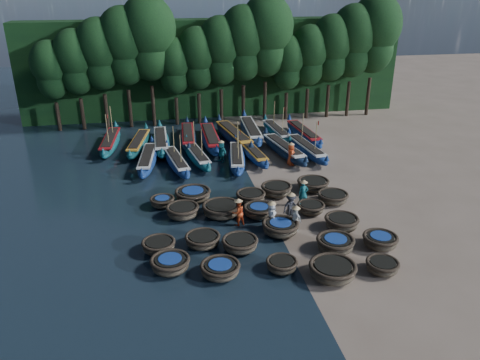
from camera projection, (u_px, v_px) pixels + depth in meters
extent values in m
plane|color=#7D6B5B|center=(265.00, 206.00, 30.76)|extent=(120.00, 120.00, 0.00)
cube|color=black|center=(215.00, 68.00, 50.03)|extent=(40.00, 3.00, 10.00)
ellipsoid|color=#4B412E|center=(332.00, 272.00, 23.13)|extent=(2.95, 2.95, 0.72)
torus|color=#34291F|center=(333.00, 266.00, 23.00)|extent=(2.39, 2.39, 0.22)
cylinder|color=black|center=(333.00, 265.00, 22.98)|extent=(1.82, 1.82, 0.07)
ellipsoid|color=#4B412E|center=(382.00, 267.00, 23.60)|extent=(2.05, 2.05, 0.59)
torus|color=#34291F|center=(383.00, 263.00, 23.49)|extent=(1.70, 1.70, 0.18)
cylinder|color=black|center=(383.00, 262.00, 23.48)|extent=(1.28, 1.28, 0.05)
ellipsoid|color=#4B412E|center=(170.00, 265.00, 23.70)|extent=(2.20, 2.20, 0.68)
torus|color=#34291F|center=(170.00, 260.00, 23.58)|extent=(2.05, 2.05, 0.21)
cylinder|color=black|center=(170.00, 259.00, 23.56)|extent=(1.55, 1.55, 0.06)
cylinder|color=navy|center=(170.00, 259.00, 23.55)|extent=(1.19, 1.19, 0.04)
ellipsoid|color=#4B412E|center=(220.00, 271.00, 23.31)|extent=(2.37, 2.37, 0.63)
torus|color=#34291F|center=(220.00, 266.00, 23.20)|extent=(2.03, 2.03, 0.19)
cylinder|color=black|center=(220.00, 265.00, 23.18)|extent=(1.55, 1.55, 0.06)
cylinder|color=navy|center=(220.00, 264.00, 23.17)|extent=(1.19, 1.19, 0.04)
ellipsoid|color=#4B412E|center=(282.00, 266.00, 23.75)|extent=(1.86, 1.86, 0.57)
torus|color=#34291F|center=(282.00, 261.00, 23.64)|extent=(1.64, 1.64, 0.17)
cylinder|color=black|center=(282.00, 261.00, 23.63)|extent=(1.23, 1.23, 0.05)
ellipsoid|color=#4B412E|center=(335.00, 245.00, 25.45)|extent=(2.39, 2.39, 0.72)
torus|color=#34291F|center=(336.00, 240.00, 25.32)|extent=(2.11, 2.11, 0.22)
cylinder|color=black|center=(336.00, 239.00, 25.30)|extent=(1.59, 1.59, 0.07)
cylinder|color=navy|center=(336.00, 239.00, 25.28)|extent=(1.22, 1.22, 0.04)
ellipsoid|color=#4B412E|center=(380.00, 242.00, 25.82)|extent=(2.38, 2.38, 0.67)
torus|color=#34291F|center=(381.00, 237.00, 25.70)|extent=(1.96, 1.96, 0.20)
cylinder|color=black|center=(381.00, 236.00, 25.68)|extent=(1.48, 1.48, 0.06)
cylinder|color=navy|center=(381.00, 236.00, 25.67)|extent=(1.14, 1.14, 0.04)
ellipsoid|color=#4B412E|center=(159.00, 247.00, 25.40)|extent=(2.25, 2.25, 0.61)
torus|color=#34291F|center=(158.00, 242.00, 25.29)|extent=(1.86, 1.86, 0.19)
cylinder|color=black|center=(158.00, 242.00, 25.28)|extent=(1.40, 1.40, 0.06)
ellipsoid|color=#4B412E|center=(203.00, 241.00, 25.96)|extent=(2.15, 2.15, 0.61)
torus|color=#34291F|center=(203.00, 237.00, 25.85)|extent=(1.99, 1.99, 0.19)
cylinder|color=black|center=(203.00, 236.00, 25.84)|extent=(1.52, 1.52, 0.06)
ellipsoid|color=#4B412E|center=(240.00, 245.00, 25.55)|extent=(1.96, 1.96, 0.64)
torus|color=#34291F|center=(240.00, 240.00, 25.43)|extent=(2.01, 2.01, 0.19)
cylinder|color=black|center=(240.00, 240.00, 25.41)|extent=(1.52, 1.52, 0.06)
ellipsoid|color=#4B412E|center=(280.00, 229.00, 27.14)|extent=(2.24, 2.24, 0.71)
torus|color=#34291F|center=(281.00, 224.00, 27.00)|extent=(2.17, 2.17, 0.22)
cylinder|color=black|center=(281.00, 223.00, 26.99)|extent=(1.64, 1.64, 0.06)
cylinder|color=navy|center=(281.00, 222.00, 26.97)|extent=(1.26, 1.26, 0.04)
ellipsoid|color=#4B412E|center=(341.00, 224.00, 27.68)|extent=(2.32, 2.32, 0.73)
torus|color=#34291F|center=(342.00, 219.00, 27.55)|extent=(2.06, 2.06, 0.22)
cylinder|color=black|center=(342.00, 218.00, 27.53)|extent=(1.54, 1.54, 0.07)
ellipsoid|color=#4B412E|center=(183.00, 212.00, 29.04)|extent=(2.09, 2.09, 0.73)
torus|color=#34291F|center=(182.00, 207.00, 28.91)|extent=(2.08, 2.08, 0.22)
cylinder|color=black|center=(182.00, 207.00, 28.89)|extent=(1.56, 1.56, 0.07)
ellipsoid|color=#4B412E|center=(221.00, 211.00, 29.25)|extent=(2.74, 2.74, 0.74)
torus|color=#34291F|center=(221.00, 206.00, 29.12)|extent=(2.44, 2.44, 0.22)
cylinder|color=black|center=(221.00, 205.00, 29.10)|extent=(1.86, 1.86, 0.07)
ellipsoid|color=#4B412E|center=(259.00, 212.00, 29.19)|extent=(2.21, 2.21, 0.66)
torus|color=#34291F|center=(259.00, 207.00, 29.06)|extent=(1.98, 1.98, 0.20)
cylinder|color=black|center=(259.00, 207.00, 29.05)|extent=(1.49, 1.49, 0.06)
cylinder|color=navy|center=(259.00, 206.00, 29.03)|extent=(1.14, 1.14, 0.04)
ellipsoid|color=#4B412E|center=(311.00, 209.00, 29.64)|extent=(1.89, 1.89, 0.60)
torus|color=#34291F|center=(311.00, 205.00, 29.53)|extent=(1.76, 1.76, 0.18)
cylinder|color=black|center=(311.00, 204.00, 29.52)|extent=(1.33, 1.33, 0.05)
ellipsoid|color=#4B412E|center=(333.00, 198.00, 31.04)|extent=(2.13, 2.13, 0.63)
torus|color=#34291F|center=(333.00, 194.00, 30.92)|extent=(2.07, 2.07, 0.19)
cylinder|color=black|center=(333.00, 194.00, 30.90)|extent=(1.58, 1.58, 0.06)
ellipsoid|color=#4B412E|center=(162.00, 203.00, 30.50)|extent=(1.52, 1.52, 0.58)
torus|color=#34291F|center=(162.00, 199.00, 30.39)|extent=(1.62, 1.62, 0.18)
cylinder|color=black|center=(162.00, 198.00, 30.38)|extent=(1.21, 1.21, 0.05)
cylinder|color=navy|center=(162.00, 198.00, 30.36)|extent=(0.93, 0.93, 0.04)
ellipsoid|color=#4B412E|center=(193.00, 196.00, 31.29)|extent=(2.87, 2.87, 0.70)
torus|color=#34291F|center=(193.00, 191.00, 31.16)|extent=(2.42, 2.42, 0.21)
cylinder|color=black|center=(193.00, 191.00, 31.14)|extent=(1.85, 1.85, 0.06)
cylinder|color=navy|center=(193.00, 190.00, 31.12)|extent=(1.42, 1.42, 0.04)
ellipsoid|color=#4B412E|center=(251.00, 198.00, 31.02)|extent=(1.88, 1.88, 0.68)
torus|color=#34291F|center=(251.00, 194.00, 30.89)|extent=(1.98, 1.98, 0.21)
cylinder|color=black|center=(251.00, 193.00, 30.88)|extent=(1.49, 1.49, 0.06)
ellipsoid|color=#4B412E|center=(276.00, 191.00, 32.10)|extent=(2.48, 2.48, 0.68)
torus|color=#34291F|center=(277.00, 186.00, 31.98)|extent=(2.15, 2.15, 0.21)
cylinder|color=black|center=(277.00, 186.00, 31.96)|extent=(1.63, 1.63, 0.06)
ellipsoid|color=#4B412E|center=(313.00, 185.00, 32.93)|extent=(2.60, 2.60, 0.68)
torus|color=#34291F|center=(313.00, 181.00, 32.81)|extent=(2.27, 2.27, 0.21)
cylinder|color=black|center=(313.00, 181.00, 32.79)|extent=(1.73, 1.73, 0.06)
ellipsoid|color=navy|center=(148.00, 160.00, 37.21)|extent=(2.17, 7.63, 0.94)
cone|color=navy|center=(152.00, 138.00, 40.33)|extent=(0.41, 0.41, 0.56)
cone|color=navy|center=(142.00, 171.00, 33.62)|extent=(0.41, 0.41, 0.47)
cube|color=silver|center=(147.00, 155.00, 37.05)|extent=(1.62, 5.91, 0.11)
cube|color=black|center=(147.00, 155.00, 37.02)|extent=(1.28, 5.13, 0.09)
ellipsoid|color=navy|center=(176.00, 162.00, 36.83)|extent=(2.44, 7.21, 0.89)
cone|color=navy|center=(167.00, 142.00, 39.59)|extent=(0.39, 0.39, 0.53)
cone|color=navy|center=(187.00, 172.00, 33.63)|extent=(0.39, 0.39, 0.44)
cube|color=silver|center=(176.00, 158.00, 36.68)|extent=(1.83, 5.58, 0.11)
cube|color=black|center=(176.00, 157.00, 36.65)|extent=(1.48, 4.84, 0.09)
cylinder|color=#997F4C|center=(174.00, 141.00, 37.22)|extent=(0.06, 0.21, 2.48)
cylinder|color=#997F4C|center=(181.00, 150.00, 35.15)|extent=(0.06, 0.21, 2.48)
plane|color=red|center=(182.00, 137.00, 34.76)|extent=(0.00, 0.31, 0.31)
ellipsoid|color=#0F5753|center=(197.00, 156.00, 38.12)|extent=(2.39, 7.20, 0.89)
cone|color=#0F5753|center=(186.00, 137.00, 40.89)|extent=(0.39, 0.39, 0.53)
cone|color=#0F5753|center=(208.00, 164.00, 34.92)|extent=(0.39, 0.39, 0.44)
cube|color=silver|center=(197.00, 152.00, 37.98)|extent=(1.80, 5.57, 0.11)
cube|color=black|center=(197.00, 151.00, 37.95)|extent=(1.45, 4.84, 0.09)
cylinder|color=#997F4C|center=(194.00, 136.00, 38.51)|extent=(0.06, 0.21, 2.48)
cylinder|color=#997F4C|center=(202.00, 144.00, 36.44)|extent=(0.06, 0.21, 2.48)
plane|color=red|center=(203.00, 131.00, 36.06)|extent=(0.00, 0.31, 0.31)
ellipsoid|color=navy|center=(237.00, 158.00, 37.59)|extent=(2.42, 7.49, 0.92)
cone|color=navy|center=(236.00, 137.00, 40.65)|extent=(0.41, 0.41, 0.55)
cone|color=navy|center=(238.00, 169.00, 34.07)|extent=(0.41, 0.41, 0.46)
cube|color=silver|center=(237.00, 154.00, 37.44)|extent=(1.82, 5.79, 0.11)
cube|color=black|center=(237.00, 153.00, 37.41)|extent=(1.46, 5.03, 0.09)
cylinder|color=#997F4C|center=(237.00, 137.00, 38.03)|extent=(0.06, 0.22, 2.58)
cylinder|color=#997F4C|center=(238.00, 147.00, 35.74)|extent=(0.06, 0.22, 2.58)
plane|color=red|center=(240.00, 133.00, 35.30)|extent=(0.00, 0.32, 0.32)
ellipsoid|color=navy|center=(252.00, 153.00, 38.76)|extent=(2.13, 7.33, 0.90)
cone|color=navy|center=(240.00, 134.00, 41.62)|extent=(0.40, 0.40, 0.54)
cone|color=navy|center=(267.00, 161.00, 35.45)|extent=(0.40, 0.40, 0.45)
cube|color=orange|center=(252.00, 149.00, 38.61)|extent=(1.59, 5.67, 0.11)
cube|color=black|center=(252.00, 148.00, 38.58)|extent=(1.26, 4.93, 0.09)
ellipsoid|color=#0E1F34|center=(284.00, 150.00, 39.36)|extent=(2.78, 8.19, 1.01)
cone|color=#0E1F34|center=(266.00, 129.00, 42.50)|extent=(0.44, 0.44, 0.60)
cone|color=#0E1F34|center=(306.00, 158.00, 35.73)|extent=(0.44, 0.44, 0.50)
cube|color=silver|center=(284.00, 145.00, 39.20)|extent=(2.09, 6.34, 0.12)
cube|color=black|center=(284.00, 144.00, 39.17)|extent=(1.69, 5.50, 0.10)
ellipsoid|color=navy|center=(306.00, 149.00, 39.53)|extent=(2.30, 7.74, 0.95)
cone|color=navy|center=(289.00, 130.00, 42.54)|extent=(0.42, 0.42, 0.57)
cone|color=navy|center=(327.00, 158.00, 36.05)|extent=(0.42, 0.42, 0.48)
cube|color=silver|center=(306.00, 145.00, 39.37)|extent=(1.72, 5.99, 0.11)
cube|color=black|center=(306.00, 144.00, 39.34)|extent=(1.37, 5.20, 0.10)
cylinder|color=#997F4C|center=(302.00, 128.00, 39.96)|extent=(0.07, 0.23, 2.67)
cylinder|color=#997F4C|center=(316.00, 137.00, 37.70)|extent=(0.07, 0.23, 2.67)
plane|color=red|center=(318.00, 123.00, 37.29)|extent=(0.00, 0.33, 0.33)
ellipsoid|color=#0F5753|center=(110.00, 142.00, 41.17)|extent=(1.96, 7.98, 0.99)
cone|color=#0F5753|center=(115.00, 123.00, 44.43)|extent=(0.43, 0.43, 0.59)
cone|color=#0F5753|center=(103.00, 151.00, 37.41)|extent=(0.43, 0.43, 0.49)
cube|color=maroon|center=(110.00, 138.00, 41.00)|extent=(1.46, 6.18, 0.12)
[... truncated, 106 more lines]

